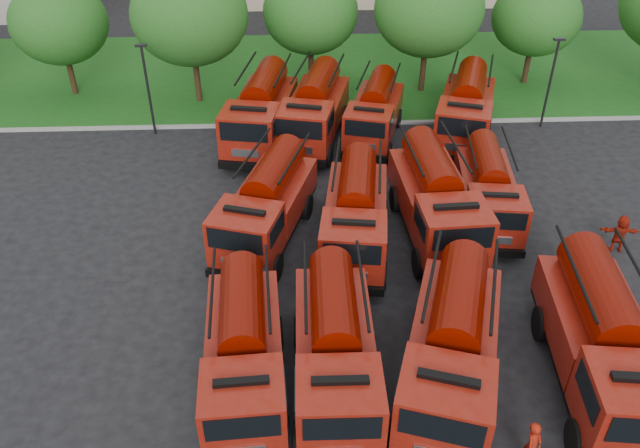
# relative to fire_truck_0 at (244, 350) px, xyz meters

# --- Properties ---
(ground) EXTENTS (140.00, 140.00, 0.00)m
(ground) POSITION_rel_fire_truck_0_xyz_m (3.90, 1.17, -1.57)
(ground) COLOR black
(ground) RESTS_ON ground
(lawn) EXTENTS (70.00, 16.00, 0.12)m
(lawn) POSITION_rel_fire_truck_0_xyz_m (3.90, 27.17, -1.51)
(lawn) COLOR #154A13
(lawn) RESTS_ON ground
(curb) EXTENTS (70.00, 0.30, 0.14)m
(curb) POSITION_rel_fire_truck_0_xyz_m (3.90, 19.07, -1.50)
(curb) COLOR gray
(curb) RESTS_ON ground
(tree_1) EXTENTS (5.71, 5.71, 6.98)m
(tree_1) POSITION_rel_fire_truck_0_xyz_m (-12.10, 24.17, 2.98)
(tree_1) COLOR #382314
(tree_1) RESTS_ON ground
(tree_2) EXTENTS (6.72, 6.72, 8.22)m
(tree_2) POSITION_rel_fire_truck_0_xyz_m (-4.10, 22.67, 3.79)
(tree_2) COLOR #382314
(tree_2) RESTS_ON ground
(tree_3) EXTENTS (5.88, 5.88, 7.19)m
(tree_3) POSITION_rel_fire_truck_0_xyz_m (2.90, 25.17, 3.12)
(tree_3) COLOR #382314
(tree_3) RESTS_ON ground
(tree_4) EXTENTS (6.55, 6.55, 8.01)m
(tree_4) POSITION_rel_fire_truck_0_xyz_m (9.90, 23.67, 3.65)
(tree_4) COLOR #382314
(tree_4) RESTS_ON ground
(tree_5) EXTENTS (5.46, 5.46, 6.68)m
(tree_5) POSITION_rel_fire_truck_0_xyz_m (16.90, 24.67, 2.78)
(tree_5) COLOR #382314
(tree_5) RESTS_ON ground
(lamp_post_0) EXTENTS (0.60, 0.25, 5.11)m
(lamp_post_0) POSITION_rel_fire_truck_0_xyz_m (-6.10, 18.37, 1.33)
(lamp_post_0) COLOR black
(lamp_post_0) RESTS_ON ground
(lamp_post_1) EXTENTS (0.60, 0.25, 5.11)m
(lamp_post_1) POSITION_rel_fire_truck_0_xyz_m (15.90, 18.37, 1.33)
(lamp_post_1) COLOR black
(lamp_post_1) RESTS_ON ground
(fire_truck_0) EXTENTS (2.83, 6.97, 3.11)m
(fire_truck_0) POSITION_rel_fire_truck_0_xyz_m (0.00, 0.00, 0.00)
(fire_truck_0) COLOR black
(fire_truck_0) RESTS_ON ground
(fire_truck_1) EXTENTS (2.68, 7.09, 3.21)m
(fire_truck_1) POSITION_rel_fire_truck_0_xyz_m (2.83, -0.08, 0.05)
(fire_truck_1) COLOR black
(fire_truck_1) RESTS_ON ground
(fire_truck_2) EXTENTS (4.75, 7.93, 3.42)m
(fire_truck_2) POSITION_rel_fire_truck_0_xyz_m (6.45, -0.26, 0.15)
(fire_truck_2) COLOR black
(fire_truck_2) RESTS_ON ground
(fire_truck_3) EXTENTS (3.60, 8.02, 3.53)m
(fire_truck_3) POSITION_rel_fire_truck_0_xyz_m (11.15, -0.38, 0.21)
(fire_truck_3) COLOR black
(fire_truck_3) RESTS_ON ground
(fire_truck_4) EXTENTS (4.55, 7.73, 3.33)m
(fire_truck_4) POSITION_rel_fire_truck_0_xyz_m (0.50, 8.17, 0.11)
(fire_truck_4) COLOR black
(fire_truck_4) RESTS_ON ground
(fire_truck_5) EXTENTS (3.40, 7.44, 3.27)m
(fire_truck_5) POSITION_rel_fire_truck_0_xyz_m (4.15, 7.33, 0.08)
(fire_truck_5) COLOR black
(fire_truck_5) RESTS_ON ground
(fire_truck_6) EXTENTS (3.15, 7.81, 3.49)m
(fire_truck_6) POSITION_rel_fire_truck_0_xyz_m (7.59, 8.13, 0.19)
(fire_truck_6) COLOR black
(fire_truck_6) RESTS_ON ground
(fire_truck_7) EXTENTS (3.10, 6.86, 3.02)m
(fire_truck_7) POSITION_rel_fire_truck_0_xyz_m (10.13, 9.14, -0.05)
(fire_truck_7) COLOR black
(fire_truck_7) RESTS_ON ground
(fire_truck_8) EXTENTS (4.07, 8.31, 3.62)m
(fire_truck_8) POSITION_rel_fire_truck_0_xyz_m (-0.02, 17.11, 0.26)
(fire_truck_8) COLOR black
(fire_truck_8) RESTS_ON ground
(fire_truck_9) EXTENTS (4.39, 8.19, 3.55)m
(fire_truck_9) POSITION_rel_fire_truck_0_xyz_m (2.83, 17.29, 0.22)
(fire_truck_9) COLOR black
(fire_truck_9) RESTS_ON ground
(fire_truck_10) EXTENTS (4.10, 7.25, 3.13)m
(fire_truck_10) POSITION_rel_fire_truck_0_xyz_m (6.11, 17.31, 0.01)
(fire_truck_10) COLOR black
(fire_truck_10) RESTS_ON ground
(fire_truck_11) EXTENTS (4.91, 8.17, 3.53)m
(fire_truck_11) POSITION_rel_fire_truck_0_xyz_m (11.01, 17.05, 0.21)
(fire_truck_11) COLOR black
(fire_truck_11) RESTS_ON ground
(firefighter_4) EXTENTS (0.87, 0.72, 1.54)m
(firefighter_4) POSITION_rel_fire_truck_0_xyz_m (0.50, 4.00, -1.57)
(firefighter_4) COLOR black
(firefighter_4) RESTS_ON ground
(firefighter_5) EXTENTS (1.64, 0.88, 1.69)m
(firefighter_5) POSITION_rel_fire_truck_0_xyz_m (15.04, 6.56, -1.57)
(firefighter_5) COLOR #9C1A0C
(firefighter_5) RESTS_ON ground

